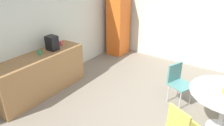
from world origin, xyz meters
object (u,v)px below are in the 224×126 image
at_px(chair_teal, 177,79).
at_px(coffee_maker, 52,43).
at_px(mug_white, 61,43).
at_px(chair_yellow, 182,126).
at_px(locker_cabinet, 118,25).
at_px(mug_green, 40,52).

relative_size(chair_teal, coffee_maker, 2.59).
bearing_deg(mug_white, chair_yellow, -102.12).
distance_m(chair_teal, mug_white, 2.75).
bearing_deg(chair_yellow, coffee_maker, 83.48).
relative_size(locker_cabinet, chair_yellow, 2.23).
height_order(chair_teal, mug_green, mug_green).
bearing_deg(coffee_maker, locker_cabinet, -2.26).
height_order(locker_cabinet, mug_green, locker_cabinet).
xyz_separation_m(chair_yellow, coffee_maker, (0.35, 3.08, 0.54)).
bearing_deg(mug_white, chair_teal, -76.70).
height_order(mug_white, coffee_maker, coffee_maker).
relative_size(locker_cabinet, mug_white, 14.33).
height_order(locker_cabinet, mug_white, locker_cabinet).
bearing_deg(mug_green, chair_teal, -63.17).
bearing_deg(coffee_maker, mug_green, 178.80).
height_order(chair_yellow, coffee_maker, coffee_maker).
relative_size(mug_white, mug_green, 1.00).
xyz_separation_m(chair_teal, mug_white, (-0.63, 2.65, 0.43)).
height_order(locker_cabinet, coffee_maker, locker_cabinet).
relative_size(chair_teal, chair_yellow, 1.00).
bearing_deg(chair_teal, chair_yellow, -158.46).
distance_m(locker_cabinet, mug_green, 2.89).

